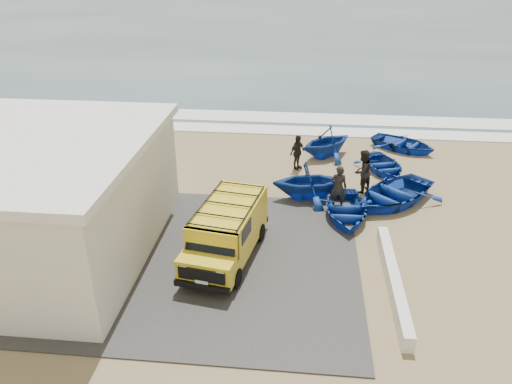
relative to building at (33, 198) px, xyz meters
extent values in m
plane|color=#8F7853|center=(7.50, 2.00, -2.16)|extent=(160.00, 160.00, 0.00)
cube|color=#383634|center=(5.50, 0.00, -2.14)|extent=(12.00, 10.00, 0.05)
cube|color=#385166|center=(7.50, 58.00, -2.16)|extent=(180.00, 88.00, 0.01)
cube|color=white|center=(7.50, 14.00, -2.13)|extent=(180.00, 1.60, 0.06)
cube|color=white|center=(7.50, 16.50, -2.14)|extent=(180.00, 2.20, 0.04)
cube|color=silver|center=(0.00, 0.00, -0.16)|extent=(8.00, 9.00, 4.00)
cube|color=silver|center=(0.00, 0.00, 1.99)|extent=(8.40, 9.40, 0.30)
cube|color=black|center=(3.95, 1.50, 0.44)|extent=(0.08, 0.70, 0.90)
cube|color=silver|center=(12.50, -1.00, -1.89)|extent=(0.35, 6.00, 0.55)
cube|color=yellow|center=(6.86, 0.57, -1.03)|extent=(2.45, 4.02, 1.59)
cube|color=yellow|center=(6.47, -1.72, -1.39)|extent=(1.96, 1.17, 0.87)
cube|color=black|center=(6.54, -1.27, -0.62)|extent=(1.72, 0.61, 0.69)
cube|color=black|center=(6.39, -2.16, -1.29)|extent=(1.55, 0.34, 0.43)
cube|color=black|center=(6.38, -2.19, -1.71)|extent=(1.87, 0.45, 0.21)
cube|color=black|center=(6.85, 0.52, -0.16)|extent=(2.31, 3.72, 0.06)
cylinder|color=black|center=(5.68, -1.19, -1.83)|extent=(0.32, 0.70, 0.68)
cylinder|color=black|center=(6.20, 1.76, -1.83)|extent=(0.32, 0.70, 0.68)
cylinder|color=black|center=(7.38, -1.48, -1.83)|extent=(0.32, 0.70, 0.68)
cylinder|color=black|center=(7.89, 1.47, -1.83)|extent=(0.32, 0.70, 0.68)
imported|color=#133A9C|center=(11.21, 3.59, -1.79)|extent=(2.60, 3.62, 0.74)
imported|color=#133A9C|center=(13.35, 5.13, -1.71)|extent=(5.28, 5.32, 0.91)
imported|color=#133A9C|center=(9.70, 5.19, -1.32)|extent=(3.72, 3.38, 1.69)
imported|color=#133A9C|center=(13.36, 8.43, -1.83)|extent=(3.14, 3.76, 0.67)
imported|color=#133A9C|center=(10.56, 10.19, -1.33)|extent=(4.18, 4.15, 1.67)
imported|color=#133A9C|center=(14.79, 11.53, -1.80)|extent=(4.35, 4.09, 0.73)
imported|color=black|center=(10.91, 4.37, -1.18)|extent=(0.73, 0.50, 1.96)
imported|color=black|center=(12.05, 6.10, -1.16)|extent=(1.22, 1.23, 2.00)
imported|color=black|center=(9.09, 8.39, -1.28)|extent=(0.97, 1.09, 1.77)
camera|label=1|loc=(9.37, -14.68, 7.97)|focal=35.00mm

